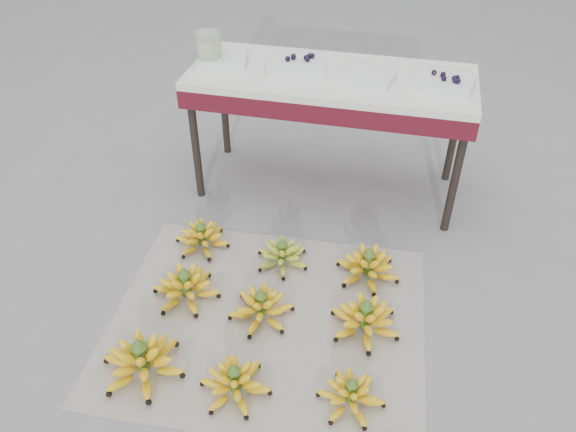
% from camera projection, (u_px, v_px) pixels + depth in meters
% --- Properties ---
extents(ground, '(60.00, 60.00, 0.00)m').
position_uv_depth(ground, '(269.00, 326.00, 2.25)').
color(ground, slate).
rests_on(ground, ground).
extents(newspaper_mat, '(1.31, 1.12, 0.01)m').
position_uv_depth(newspaper_mat, '(268.00, 321.00, 2.27)').
color(newspaper_mat, white).
rests_on(newspaper_mat, ground).
extents(bunch_front_left, '(0.39, 0.39, 0.19)m').
position_uv_depth(bunch_front_left, '(142.00, 361.00, 2.03)').
color(bunch_front_left, yellow).
rests_on(bunch_front_left, newspaper_mat).
extents(bunch_front_center, '(0.30, 0.30, 0.15)m').
position_uv_depth(bunch_front_center, '(235.00, 383.00, 1.97)').
color(bunch_front_center, yellow).
rests_on(bunch_front_center, newspaper_mat).
extents(bunch_front_right, '(0.31, 0.31, 0.14)m').
position_uv_depth(bunch_front_right, '(351.00, 395.00, 1.94)').
color(bunch_front_right, yellow).
rests_on(bunch_front_right, newspaper_mat).
extents(bunch_mid_left, '(0.33, 0.33, 0.17)m').
position_uv_depth(bunch_mid_left, '(186.00, 287.00, 2.33)').
color(bunch_mid_left, yellow).
rests_on(bunch_mid_left, newspaper_mat).
extents(bunch_mid_center, '(0.32, 0.32, 0.16)m').
position_uv_depth(bunch_mid_center, '(261.00, 307.00, 2.25)').
color(bunch_mid_center, yellow).
rests_on(bunch_mid_center, newspaper_mat).
extents(bunch_mid_right, '(0.35, 0.35, 0.17)m').
position_uv_depth(bunch_mid_right, '(365.00, 319.00, 2.19)').
color(bunch_mid_right, yellow).
rests_on(bunch_mid_right, newspaper_mat).
extents(bunch_back_left, '(0.31, 0.31, 0.15)m').
position_uv_depth(bunch_back_left, '(202.00, 238.00, 2.59)').
color(bunch_back_left, yellow).
rests_on(bunch_back_left, newspaper_mat).
extents(bunch_back_center, '(0.31, 0.31, 0.14)m').
position_uv_depth(bunch_back_center, '(282.00, 255.00, 2.50)').
color(bunch_back_center, '#89B128').
rests_on(bunch_back_center, newspaper_mat).
extents(bunch_back_right, '(0.32, 0.32, 0.17)m').
position_uv_depth(bunch_back_right, '(368.00, 266.00, 2.43)').
color(bunch_back_right, yellow).
rests_on(bunch_back_right, newspaper_mat).
extents(vendor_table, '(1.34, 0.54, 0.64)m').
position_uv_depth(vendor_table, '(331.00, 88.00, 2.66)').
color(vendor_table, black).
rests_on(vendor_table, ground).
extents(tray_far_left, '(0.26, 0.21, 0.04)m').
position_uv_depth(tray_far_left, '(223.00, 60.00, 2.69)').
color(tray_far_left, silver).
rests_on(tray_far_left, vendor_table).
extents(tray_left, '(0.30, 0.24, 0.07)m').
position_uv_depth(tray_left, '(296.00, 64.00, 2.64)').
color(tray_left, silver).
rests_on(tray_left, vendor_table).
extents(tray_right, '(0.26, 0.21, 0.04)m').
position_uv_depth(tray_right, '(368.00, 76.00, 2.55)').
color(tray_right, silver).
rests_on(tray_right, vendor_table).
extents(tray_far_right, '(0.28, 0.23, 0.06)m').
position_uv_depth(tray_far_right, '(445.00, 82.00, 2.49)').
color(tray_far_right, silver).
rests_on(tray_far_right, vendor_table).
extents(glass_jar, '(0.15, 0.15, 0.15)m').
position_uv_depth(glass_jar, '(209.00, 48.00, 2.66)').
color(glass_jar, beige).
rests_on(glass_jar, vendor_table).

